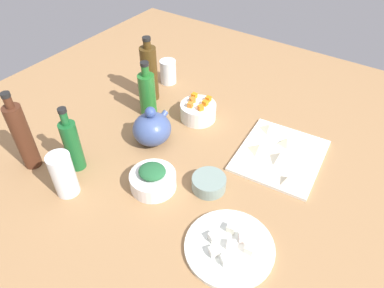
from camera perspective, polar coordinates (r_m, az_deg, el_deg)
The scene contains 32 objects.
tabletop at distance 118.30cm, azimuth -0.00°, elevation -2.36°, with size 190.00×190.00×3.00cm, color #9D734A.
cutting_board at distance 120.12cm, azimuth 14.05°, elevation -1.78°, with size 29.78×25.95×1.00cm, color white.
plate_tofu at distance 94.80cm, azimuth 6.06°, elevation -16.24°, with size 23.29×23.29×1.20cm, color white.
bowl_greens at distance 106.41cm, azimuth -6.30°, elevation -5.91°, with size 13.88×13.88×5.08cm, color white.
bowl_carrots at distance 131.08cm, azimuth 1.00°, elevation 5.30°, with size 13.20×13.20×6.17cm, color white.
bowl_small_side at distance 105.88cm, azimuth 2.75°, elevation -6.33°, with size 10.27×10.27×4.12cm, color gray.
teapot at distance 119.68cm, azimuth -6.48°, elevation 2.52°, with size 14.92×12.93×14.32cm.
bottle_0 at distance 131.66cm, azimuth -7.24°, elevation 8.15°, with size 6.16×6.16×21.40cm.
bottle_1 at distance 139.21cm, azimuth -6.89°, elevation 11.37°, with size 6.23×6.23×25.69cm.
bottle_2 at distance 113.27cm, azimuth -18.80°, elevation -0.06°, with size 5.11×5.11×22.69cm.
bottle_3 at distance 118.04cm, azimuth -25.72°, elevation 1.17°, with size 5.32×5.32×27.19cm.
drinking_glass_0 at distance 107.69cm, azimuth -20.08°, elevation -4.67°, with size 6.78×6.78×14.18cm, color white.
drinking_glass_1 at distance 151.89cm, azimuth -3.88°, elevation 11.59°, with size 6.72×6.72×10.03cm, color white.
carrot_cube_0 at distance 128.59cm, azimuth 2.14°, elevation 6.64°, with size 1.80×1.80×1.80cm, color orange.
carrot_cube_1 at distance 132.49cm, azimuth 0.38°, elevation 7.84°, with size 1.80×1.80×1.80cm, color orange.
carrot_cube_2 at distance 130.06cm, azimuth 0.07°, elevation 7.13°, with size 1.80×1.80×1.80cm, color orange.
carrot_cube_3 at distance 126.14cm, azimuth 1.42°, elevation 5.89°, with size 1.80×1.80×1.80cm, color orange.
carrot_cube_4 at distance 127.53cm, azimuth -0.28°, elevation 6.35°, with size 1.80×1.80×1.80cm, color orange.
carrot_cube_5 at distance 130.81cm, azimuth 2.65°, elevation 7.30°, with size 1.80×1.80×1.80cm, color orange.
chopped_greens_mound at distance 103.53cm, azimuth -6.46°, elevation -4.41°, with size 8.14×7.57×2.89cm, color #246135.
tofu_cube_0 at distance 94.07cm, azimuth 3.46°, elevation -14.77°, with size 2.20×2.20×2.20cm, color silver.
tofu_cube_1 at distance 96.03cm, azimuth 6.40°, elevation -13.35°, with size 2.20×2.20×2.20cm, color silver.
tofu_cube_2 at distance 90.82cm, azimuth 5.48°, elevation -18.16°, with size 2.20×2.20×2.20cm, color silver.
tofu_cube_3 at distance 93.10cm, azimuth 9.26°, elevation -16.43°, with size 2.20×2.20×2.20cm, color #F4E6CB.
tofu_cube_4 at distance 94.73cm, azimuth 8.26°, elevation -14.74°, with size 2.20×2.20×2.20cm, color white.
tofu_cube_5 at distance 93.17cm, azimuth 6.36°, elevation -15.89°, with size 2.20×2.20×2.20cm, color #F4DECF.
tofu_cube_6 at distance 91.78cm, azimuth 3.55°, elevation -16.97°, with size 2.20×2.20×2.20cm, color white.
dumpling_0 at distance 123.17cm, azimuth 15.07°, elevation 0.41°, with size 4.67×4.01×2.67cm, color beige.
dumpling_1 at distance 110.58cm, azimuth 15.18°, elevation -5.52°, with size 4.24×4.01×2.21cm, color beige.
dumpling_2 at distance 116.86cm, azimuth 14.02°, elevation -1.91°, with size 5.81×5.20×2.92cm, color beige.
dumpling_3 at distance 118.77cm, azimuth 10.79°, elevation -0.63°, with size 5.95×5.12×2.39cm, color beige.
dumpling_4 at distance 128.11cm, azimuth 12.42°, elevation 2.71°, with size 5.39×4.93×2.42cm, color beige.
Camera 1 is at (-70.39, -48.35, 83.36)cm, focal length 33.00 mm.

